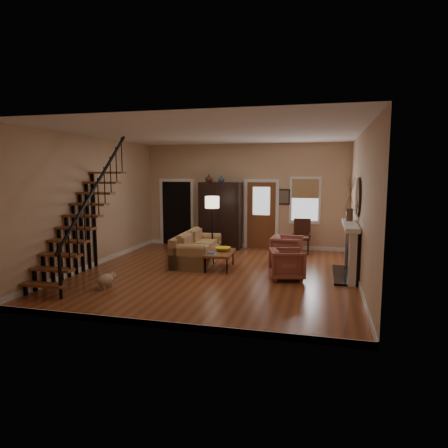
% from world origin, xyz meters
% --- Properties ---
extents(room, '(7.00, 7.33, 3.30)m').
position_xyz_m(room, '(-0.41, 1.76, 1.51)').
color(room, brown).
rests_on(room, ground).
extents(staircase, '(0.94, 2.80, 3.20)m').
position_xyz_m(staircase, '(-2.78, -1.30, 1.60)').
color(staircase, brown).
rests_on(staircase, ground).
extents(fireplace, '(0.33, 1.95, 2.30)m').
position_xyz_m(fireplace, '(3.13, 0.50, 0.74)').
color(fireplace, black).
rests_on(fireplace, ground).
extents(armoire, '(1.30, 0.60, 2.10)m').
position_xyz_m(armoire, '(-0.70, 3.15, 1.05)').
color(armoire, black).
rests_on(armoire, ground).
extents(vase_a, '(0.24, 0.24, 0.25)m').
position_xyz_m(vase_a, '(-1.05, 3.05, 2.22)').
color(vase_a, '#4C2619').
rests_on(vase_a, armoire).
extents(vase_b, '(0.20, 0.20, 0.21)m').
position_xyz_m(vase_b, '(-0.65, 3.05, 2.21)').
color(vase_b, '#334C60').
rests_on(vase_b, armoire).
extents(sofa, '(0.99, 2.11, 0.77)m').
position_xyz_m(sofa, '(-0.78, 0.95, 0.39)').
color(sofa, '#A57B4B').
rests_on(sofa, ground).
extents(coffee_table, '(0.74, 1.17, 0.43)m').
position_xyz_m(coffee_table, '(-0.03, 0.47, 0.22)').
color(coffee_table, brown).
rests_on(coffee_table, ground).
extents(bowl, '(0.38, 0.38, 0.09)m').
position_xyz_m(bowl, '(0.02, 0.62, 0.48)').
color(bowl, yellow).
rests_on(bowl, coffee_table).
extents(books, '(0.21, 0.28, 0.05)m').
position_xyz_m(books, '(-0.15, 0.17, 0.46)').
color(books, beige).
rests_on(books, coffee_table).
extents(armchair_left, '(0.92, 0.90, 0.69)m').
position_xyz_m(armchair_left, '(1.70, -0.09, 0.35)').
color(armchair_left, maroon).
rests_on(armchair_left, ground).
extents(armchair_right, '(0.85, 0.83, 0.73)m').
position_xyz_m(armchair_right, '(1.55, 1.52, 0.37)').
color(armchair_right, maroon).
rests_on(armchair_right, ground).
extents(floor_lamp, '(0.52, 0.52, 1.74)m').
position_xyz_m(floor_lamp, '(-0.59, 1.77, 0.87)').
color(floor_lamp, black).
rests_on(floor_lamp, ground).
extents(side_chair, '(0.54, 0.54, 1.02)m').
position_xyz_m(side_chair, '(1.85, 2.95, 0.51)').
color(side_chair, '#381C11').
rests_on(side_chair, ground).
extents(dog, '(0.36, 0.49, 0.32)m').
position_xyz_m(dog, '(-1.91, -1.77, 0.16)').
color(dog, tan).
rests_on(dog, ground).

